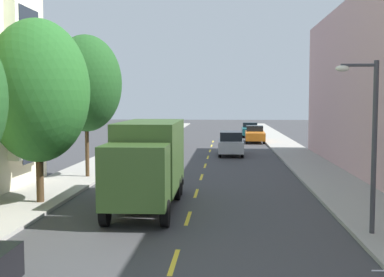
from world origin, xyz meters
name	(u,v)px	position (x,y,z in m)	size (l,w,h in m)	color
ground_plane	(207,160)	(0.00, 30.00, 0.00)	(160.00, 160.00, 0.00)	#38383A
sidewalk_left	(106,162)	(-7.10, 28.00, 0.07)	(3.20, 120.00, 0.14)	#99968E
sidewalk_right	(309,164)	(7.10, 28.00, 0.07)	(3.20, 120.00, 0.14)	#99968E
lane_centerline_dashes	(203,171)	(0.00, 24.50, 0.00)	(0.14, 47.20, 0.01)	yellow
street_tree_second	(38,91)	(-6.40, 13.91, 4.80)	(4.27, 4.27, 7.64)	#47331E
street_tree_third	(86,83)	(-6.40, 20.96, 5.36)	(3.97, 3.97, 7.92)	#47331E
street_lamp	(369,132)	(5.92, 9.84, 3.41)	(1.35, 0.28, 5.51)	#38383D
delivery_box_truck	(148,159)	(-1.80, 13.99, 1.97)	(2.50, 7.99, 3.51)	#2D471E
parked_pickup_orange	(255,135)	(4.48, 46.36, 0.83)	(2.15, 5.36, 1.73)	orange
parked_hatchback_navy	(155,145)	(-4.49, 34.34, 0.76)	(1.83, 4.04, 1.50)	navy
parked_sedan_white	(139,155)	(-4.49, 26.58, 0.75)	(1.92, 4.55, 1.43)	silver
parked_hatchback_burgundy	(167,138)	(-4.36, 41.64, 0.76)	(1.86, 4.05, 1.50)	maroon
parked_pickup_teal	(250,130)	(4.38, 54.55, 0.83)	(2.07, 5.33, 1.73)	#195B60
moving_silver_sedan	(231,143)	(1.80, 33.55, 0.99)	(1.95, 4.80, 1.93)	#B2B5BA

